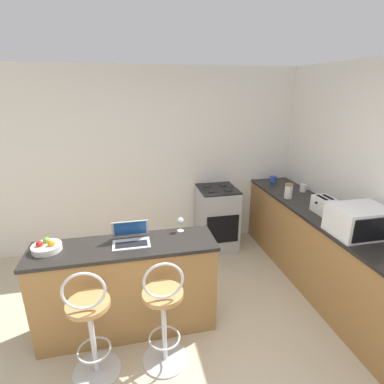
# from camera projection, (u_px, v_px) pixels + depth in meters

# --- Properties ---
(wall_back) EXTENTS (12.00, 0.06, 2.60)m
(wall_back) POSITION_uv_depth(u_px,v_px,m) (154.00, 161.00, 4.33)
(wall_back) COLOR silver
(wall_back) RESTS_ON ground_plane
(breakfast_bar) EXTENTS (1.70, 0.49, 0.94)m
(breakfast_bar) POSITION_uv_depth(u_px,v_px,m) (128.00, 288.00, 2.89)
(breakfast_bar) COLOR #9E703D
(breakfast_bar) RESTS_ON ground_plane
(counter_right) EXTENTS (0.61, 3.13, 0.94)m
(counter_right) POSITION_uv_depth(u_px,v_px,m) (325.00, 253.00, 3.51)
(counter_right) COLOR #9E703D
(counter_right) RESTS_ON ground_plane
(bar_stool_near) EXTENTS (0.40, 0.40, 1.05)m
(bar_stool_near) POSITION_uv_depth(u_px,v_px,m) (91.00, 326.00, 2.38)
(bar_stool_near) COLOR silver
(bar_stool_near) RESTS_ON ground_plane
(bar_stool_far) EXTENTS (0.40, 0.40, 1.05)m
(bar_stool_far) POSITION_uv_depth(u_px,v_px,m) (164.00, 315.00, 2.50)
(bar_stool_far) COLOR silver
(bar_stool_far) RESTS_ON ground_plane
(laptop) EXTENTS (0.34, 0.26, 0.20)m
(laptop) POSITION_uv_depth(u_px,v_px,m) (131.00, 237.00, 2.78)
(laptop) COLOR #B7BABF
(laptop) RESTS_ON breakfast_bar
(microwave) EXTENTS (0.52, 0.41, 0.28)m
(microwave) POSITION_uv_depth(u_px,v_px,m) (359.00, 221.00, 2.90)
(microwave) COLOR white
(microwave) RESTS_ON counter_right
(toaster) EXTENTS (0.21, 0.25, 0.19)m
(toaster) POSITION_uv_depth(u_px,v_px,m) (324.00, 205.00, 3.43)
(toaster) COLOR silver
(toaster) RESTS_ON counter_right
(stove_range) EXTENTS (0.54, 0.60, 0.94)m
(stove_range) POSITION_uv_depth(u_px,v_px,m) (217.00, 218.00, 4.46)
(stove_range) COLOR #9EA3A8
(stove_range) RESTS_ON ground_plane
(wine_glass_short) EXTENTS (0.07, 0.07, 0.15)m
(wine_glass_short) POSITION_uv_depth(u_px,v_px,m) (180.00, 221.00, 2.98)
(wine_glass_short) COLOR silver
(wine_glass_short) RESTS_ON breakfast_bar
(storage_jar) EXTENTS (0.11, 0.11, 0.19)m
(storage_jar) POSITION_uv_depth(u_px,v_px,m) (289.00, 191.00, 3.89)
(storage_jar) COLOR silver
(storage_jar) RESTS_ON counter_right
(fruit_bowl) EXTENTS (0.25, 0.25, 0.10)m
(fruit_bowl) POSITION_uv_depth(u_px,v_px,m) (47.00, 247.00, 2.64)
(fruit_bowl) COLOR silver
(fruit_bowl) RESTS_ON breakfast_bar
(mug_white) EXTENTS (0.10, 0.08, 0.10)m
(mug_white) POSITION_uv_depth(u_px,v_px,m) (303.00, 188.00, 4.15)
(mug_white) COLOR white
(mug_white) RESTS_ON counter_right
(mug_blue) EXTENTS (0.11, 0.09, 0.10)m
(mug_blue) POSITION_uv_depth(u_px,v_px,m) (273.00, 179.00, 4.59)
(mug_blue) COLOR #2D51AD
(mug_blue) RESTS_ON counter_right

